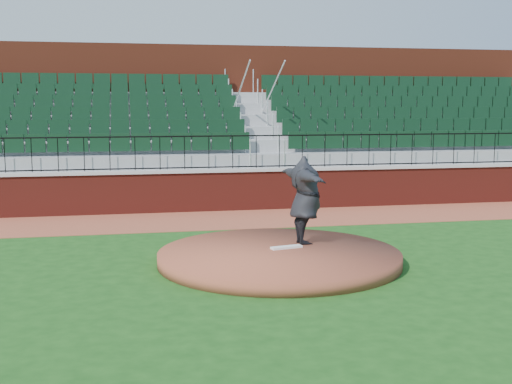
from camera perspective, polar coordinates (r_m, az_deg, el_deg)
ground at (r=13.53m, az=1.25°, el=-6.30°), size 90.00×90.00×0.00m
warning_track at (r=18.72m, az=-2.34°, el=-2.37°), size 34.00×3.20×0.01m
field_wall at (r=20.19m, az=-3.06°, el=0.07°), size 34.00×0.35×1.20m
wall_cap at (r=20.12m, az=-3.08°, el=1.91°), size 34.00×0.45×0.10m
wall_railing at (r=20.07m, az=-3.09°, el=3.47°), size 34.00×0.05×1.00m
seating_stands at (r=22.74m, az=-4.09°, el=5.21°), size 34.00×5.10×4.60m
concourse_wall at (r=25.50m, az=-4.90°, el=6.48°), size 34.00×0.50×5.50m
pitchers_mound at (r=13.60m, az=2.03°, el=-5.68°), size 5.01×5.01×0.25m
pitching_rubber at (r=13.84m, az=2.67°, el=-4.83°), size 0.70×0.32×0.05m
pitcher at (r=14.15m, az=4.30°, el=-0.71°), size 0.83×2.40×1.92m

